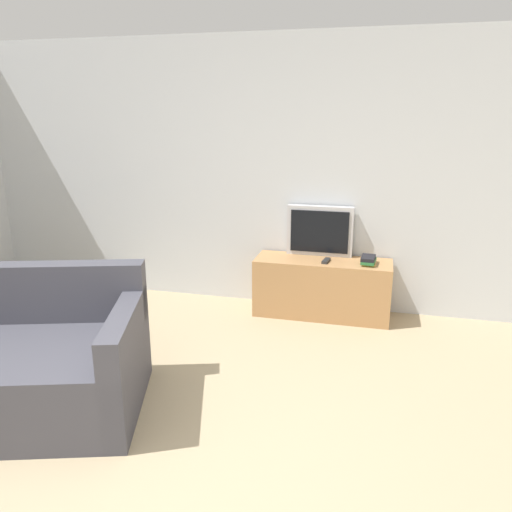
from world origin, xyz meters
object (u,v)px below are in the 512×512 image
tv_stand (322,288)px  television (320,231)px  book_stack (368,260)px  remote_on_stand (326,261)px  couch (7,367)px

tv_stand → television: size_ratio=2.02×
television → book_stack: size_ratio=2.84×
television → remote_on_stand: bearing=-67.2°
television → couch: 2.89m
couch → remote_on_stand: couch is taller
television → remote_on_stand: television is taller
tv_stand → couch: (-1.80, -2.09, 0.03)m
television → book_stack: bearing=-22.7°
television → tv_stand: bearing=-70.3°
couch → tv_stand: bearing=31.9°
tv_stand → remote_on_stand: (0.03, -0.05, 0.29)m
remote_on_stand → television: bearing=112.8°
tv_stand → television: bearing=109.7°
television → couch: bearing=-127.7°
tv_stand → television: (-0.06, 0.17, 0.52)m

